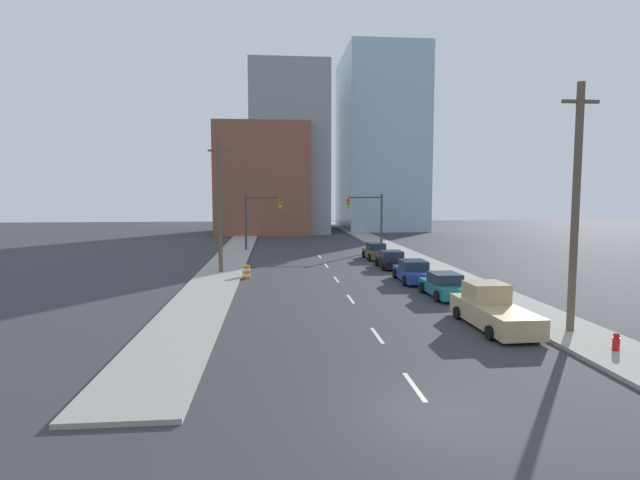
% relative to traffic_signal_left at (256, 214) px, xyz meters
% --- Properties ---
extents(ground_plane, '(200.00, 200.00, 0.00)m').
position_rel_traffic_signal_left_xyz_m(ground_plane, '(6.27, -40.31, -3.93)').
color(ground_plane, '#333338').
extents(sidewalk_left, '(3.33, 93.75, 0.16)m').
position_rel_traffic_signal_left_xyz_m(sidewalk_left, '(-2.18, 6.56, -3.85)').
color(sidewalk_left, gray).
rests_on(sidewalk_left, ground).
extents(sidewalk_right, '(3.33, 93.75, 0.16)m').
position_rel_traffic_signal_left_xyz_m(sidewalk_right, '(14.72, 6.56, -3.85)').
color(sidewalk_right, gray).
rests_on(sidewalk_right, ground).
extents(lane_stripe_at_2m, '(0.16, 2.40, 0.01)m').
position_rel_traffic_signal_left_xyz_m(lane_stripe_at_2m, '(6.27, -38.31, -3.92)').
color(lane_stripe_at_2m, beige).
rests_on(lane_stripe_at_2m, ground).
extents(lane_stripe_at_8m, '(0.16, 2.40, 0.01)m').
position_rel_traffic_signal_left_xyz_m(lane_stripe_at_8m, '(6.27, -32.58, -3.92)').
color(lane_stripe_at_8m, beige).
rests_on(lane_stripe_at_8m, ground).
extents(lane_stripe_at_15m, '(0.16, 2.40, 0.01)m').
position_rel_traffic_signal_left_xyz_m(lane_stripe_at_15m, '(6.27, -25.09, -3.92)').
color(lane_stripe_at_15m, beige).
rests_on(lane_stripe_at_15m, ground).
extents(lane_stripe_at_22m, '(0.16, 2.40, 0.01)m').
position_rel_traffic_signal_left_xyz_m(lane_stripe_at_22m, '(6.27, -18.42, -3.92)').
color(lane_stripe_at_22m, beige).
rests_on(lane_stripe_at_22m, ground).
extents(lane_stripe_at_29m, '(0.16, 2.40, 0.01)m').
position_rel_traffic_signal_left_xyz_m(lane_stripe_at_29m, '(6.27, -11.55, -3.92)').
color(lane_stripe_at_29m, beige).
rests_on(lane_stripe_at_29m, ground).
extents(lane_stripe_at_35m, '(0.16, 2.40, 0.01)m').
position_rel_traffic_signal_left_xyz_m(lane_stripe_at_35m, '(6.27, -5.46, -3.92)').
color(lane_stripe_at_35m, beige).
rests_on(lane_stripe_at_35m, ground).
extents(building_brick_left, '(14.00, 16.00, 16.51)m').
position_rel_traffic_signal_left_xyz_m(building_brick_left, '(0.20, 26.30, 4.33)').
color(building_brick_left, brown).
rests_on(building_brick_left, ground).
extents(building_office_center, '(12.00, 20.00, 25.78)m').
position_rel_traffic_signal_left_xyz_m(building_office_center, '(4.29, 30.30, 8.96)').
color(building_office_center, gray).
rests_on(building_office_center, ground).
extents(building_glass_right, '(13.00, 20.00, 30.01)m').
position_rel_traffic_signal_left_xyz_m(building_glass_right, '(20.39, 34.30, 11.08)').
color(building_glass_right, '#99B7CC').
rests_on(building_glass_right, ground).
extents(traffic_signal_left, '(3.96, 0.35, 6.10)m').
position_rel_traffic_signal_left_xyz_m(traffic_signal_left, '(0.00, 0.00, 0.00)').
color(traffic_signal_left, '#38383D').
rests_on(traffic_signal_left, ground).
extents(traffic_signal_right, '(3.96, 0.35, 6.10)m').
position_rel_traffic_signal_left_xyz_m(traffic_signal_right, '(12.37, 0.00, 0.00)').
color(traffic_signal_right, '#38383D').
rests_on(traffic_signal_right, ground).
extents(utility_pole_right_near, '(1.60, 0.32, 10.65)m').
position_rel_traffic_signal_left_xyz_m(utility_pole_right_near, '(14.60, -33.15, 1.52)').
color(utility_pole_right_near, brown).
rests_on(utility_pole_right_near, ground).
extents(utility_pole_left_mid, '(1.60, 0.32, 10.08)m').
position_rel_traffic_signal_left_xyz_m(utility_pole_left_mid, '(-2.17, -14.98, 1.24)').
color(utility_pole_left_mid, brown).
rests_on(utility_pole_left_mid, ground).
extents(traffic_barrel, '(0.56, 0.56, 0.95)m').
position_rel_traffic_signal_left_xyz_m(traffic_barrel, '(-0.11, -17.45, -3.45)').
color(traffic_barrel, orange).
rests_on(traffic_barrel, ground).
extents(fire_hydrant, '(0.26, 0.26, 0.84)m').
position_rel_traffic_signal_left_xyz_m(fire_hydrant, '(14.70, -35.92, -3.51)').
color(fire_hydrant, red).
rests_on(fire_hydrant, ground).
extents(pickup_truck_tan, '(2.32, 5.73, 1.92)m').
position_rel_traffic_signal_left_xyz_m(pickup_truck_tan, '(11.76, -31.70, -3.15)').
color(pickup_truck_tan, tan).
rests_on(pickup_truck_tan, ground).
extents(sedan_teal, '(2.16, 4.33, 1.42)m').
position_rel_traffic_signal_left_xyz_m(sedan_teal, '(11.88, -24.98, -3.28)').
color(sedan_teal, '#196B75').
rests_on(sedan_teal, ground).
extents(sedan_blue, '(2.23, 4.78, 1.49)m').
position_rel_traffic_signal_left_xyz_m(sedan_blue, '(11.45, -19.83, -3.24)').
color(sedan_blue, navy).
rests_on(sedan_blue, ground).
extents(sedan_black, '(2.19, 4.26, 1.41)m').
position_rel_traffic_signal_left_xyz_m(sedan_black, '(11.47, -13.25, -3.29)').
color(sedan_black, black).
rests_on(sedan_black, ground).
extents(sedan_brown, '(2.09, 4.29, 1.52)m').
position_rel_traffic_signal_left_xyz_m(sedan_brown, '(11.31, -7.71, -3.23)').
color(sedan_brown, brown).
rests_on(sedan_brown, ground).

